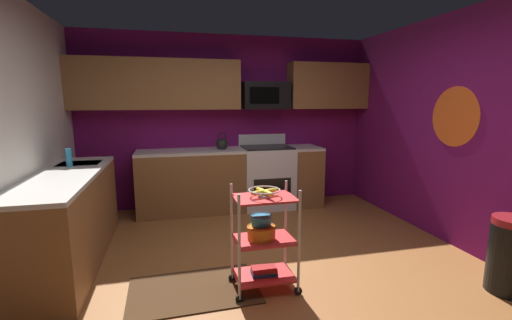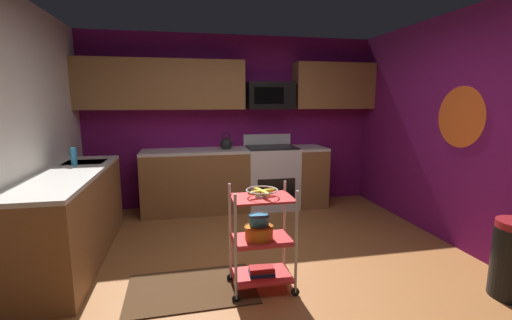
{
  "view_description": "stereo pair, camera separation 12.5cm",
  "coord_description": "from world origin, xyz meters",
  "px_view_note": "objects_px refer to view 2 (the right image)",
  "views": [
    {
      "loc": [
        -0.86,
        -2.93,
        1.63
      ],
      "look_at": [
        -0.06,
        0.34,
        1.05
      ],
      "focal_mm": 24.35,
      "sensor_mm": 36.0,
      "label": 1
    },
    {
      "loc": [
        -0.74,
        -2.96,
        1.63
      ],
      "look_at": [
        -0.06,
        0.34,
        1.05
      ],
      "focal_mm": 24.35,
      "sensor_mm": 36.0,
      "label": 2
    }
  ],
  "objects_px": {
    "oven_range": "(271,176)",
    "kettle": "(226,144)",
    "microwave": "(270,96)",
    "dish_soap_bottle": "(74,157)",
    "rolling_cart": "(262,240)",
    "fruit_bowl": "(262,192)",
    "book_stack": "(262,271)",
    "mixing_bowl_small": "(259,220)",
    "mixing_bowl_large": "(259,232)"
  },
  "relations": [
    {
      "from": "oven_range",
      "to": "kettle",
      "type": "xyz_separation_m",
      "value": [
        -0.68,
        -0.0,
        0.52
      ]
    },
    {
      "from": "microwave",
      "to": "dish_soap_bottle",
      "type": "distance_m",
      "value": 2.79
    },
    {
      "from": "rolling_cart",
      "to": "fruit_bowl",
      "type": "xyz_separation_m",
      "value": [
        0.0,
        0.0,
        0.42
      ]
    },
    {
      "from": "rolling_cart",
      "to": "book_stack",
      "type": "bearing_deg",
      "value": 0.0
    },
    {
      "from": "book_stack",
      "to": "mixing_bowl_small",
      "type": "bearing_deg",
      "value": 114.94
    },
    {
      "from": "microwave",
      "to": "rolling_cart",
      "type": "height_order",
      "value": "microwave"
    },
    {
      "from": "rolling_cart",
      "to": "fruit_bowl",
      "type": "distance_m",
      "value": 0.42
    },
    {
      "from": "oven_range",
      "to": "book_stack",
      "type": "xyz_separation_m",
      "value": [
        -0.66,
        -2.31,
        -0.32
      ]
    },
    {
      "from": "rolling_cart",
      "to": "book_stack",
      "type": "xyz_separation_m",
      "value": [
        0.0,
        0.0,
        -0.29
      ]
    },
    {
      "from": "fruit_bowl",
      "to": "kettle",
      "type": "bearing_deg",
      "value": 90.51
    },
    {
      "from": "oven_range",
      "to": "fruit_bowl",
      "type": "distance_m",
      "value": 2.44
    },
    {
      "from": "mixing_bowl_small",
      "to": "dish_soap_bottle",
      "type": "height_order",
      "value": "dish_soap_bottle"
    },
    {
      "from": "fruit_bowl",
      "to": "dish_soap_bottle",
      "type": "bearing_deg",
      "value": 143.71
    },
    {
      "from": "mixing_bowl_large",
      "to": "dish_soap_bottle",
      "type": "xyz_separation_m",
      "value": [
        -1.8,
        1.34,
        0.5
      ]
    },
    {
      "from": "oven_range",
      "to": "rolling_cart",
      "type": "distance_m",
      "value": 2.41
    },
    {
      "from": "oven_range",
      "to": "rolling_cart",
      "type": "xyz_separation_m",
      "value": [
        -0.66,
        -2.31,
        -0.03
      ]
    },
    {
      "from": "rolling_cart",
      "to": "mixing_bowl_small",
      "type": "distance_m",
      "value": 0.17
    },
    {
      "from": "mixing_bowl_large",
      "to": "kettle",
      "type": "relative_size",
      "value": 0.95
    },
    {
      "from": "microwave",
      "to": "kettle",
      "type": "distance_m",
      "value": 0.99
    },
    {
      "from": "fruit_bowl",
      "to": "mixing_bowl_small",
      "type": "relative_size",
      "value": 1.49
    },
    {
      "from": "microwave",
      "to": "kettle",
      "type": "height_order",
      "value": "microwave"
    },
    {
      "from": "microwave",
      "to": "fruit_bowl",
      "type": "relative_size",
      "value": 2.57
    },
    {
      "from": "oven_range",
      "to": "fruit_bowl",
      "type": "xyz_separation_m",
      "value": [
        -0.66,
        -2.31,
        0.4
      ]
    },
    {
      "from": "microwave",
      "to": "fruit_bowl",
      "type": "height_order",
      "value": "microwave"
    },
    {
      "from": "rolling_cart",
      "to": "mixing_bowl_small",
      "type": "height_order",
      "value": "rolling_cart"
    },
    {
      "from": "dish_soap_bottle",
      "to": "mixing_bowl_large",
      "type": "bearing_deg",
      "value": -36.67
    },
    {
      "from": "book_stack",
      "to": "oven_range",
      "type": "bearing_deg",
      "value": 74.05
    },
    {
      "from": "microwave",
      "to": "mixing_bowl_large",
      "type": "relative_size",
      "value": 2.78
    },
    {
      "from": "microwave",
      "to": "mixing_bowl_large",
      "type": "distance_m",
      "value": 2.78
    },
    {
      "from": "dish_soap_bottle",
      "to": "rolling_cart",
      "type": "bearing_deg",
      "value": -36.29
    },
    {
      "from": "mixing_bowl_large",
      "to": "kettle",
      "type": "height_order",
      "value": "kettle"
    },
    {
      "from": "book_stack",
      "to": "dish_soap_bottle",
      "type": "bearing_deg",
      "value": 143.71
    },
    {
      "from": "oven_range",
      "to": "dish_soap_bottle",
      "type": "relative_size",
      "value": 5.5
    },
    {
      "from": "mixing_bowl_large",
      "to": "mixing_bowl_small",
      "type": "distance_m",
      "value": 0.11
    },
    {
      "from": "mixing_bowl_large",
      "to": "book_stack",
      "type": "relative_size",
      "value": 1.12
    },
    {
      "from": "oven_range",
      "to": "rolling_cart",
      "type": "height_order",
      "value": "oven_range"
    },
    {
      "from": "microwave",
      "to": "dish_soap_bottle",
      "type": "height_order",
      "value": "microwave"
    },
    {
      "from": "book_stack",
      "to": "kettle",
      "type": "relative_size",
      "value": 0.85
    },
    {
      "from": "rolling_cart",
      "to": "mixing_bowl_large",
      "type": "xyz_separation_m",
      "value": [
        -0.02,
        -0.0,
        0.07
      ]
    },
    {
      "from": "book_stack",
      "to": "rolling_cart",
      "type": "bearing_deg",
      "value": 180.0
    },
    {
      "from": "mixing_bowl_small",
      "to": "book_stack",
      "type": "distance_m",
      "value": 0.46
    },
    {
      "from": "book_stack",
      "to": "microwave",
      "type": "bearing_deg",
      "value": 74.71
    },
    {
      "from": "oven_range",
      "to": "mixing_bowl_small",
      "type": "relative_size",
      "value": 6.04
    },
    {
      "from": "fruit_bowl",
      "to": "book_stack",
      "type": "relative_size",
      "value": 1.21
    },
    {
      "from": "mixing_bowl_large",
      "to": "dish_soap_bottle",
      "type": "height_order",
      "value": "dish_soap_bottle"
    },
    {
      "from": "rolling_cart",
      "to": "kettle",
      "type": "bearing_deg",
      "value": 90.51
    },
    {
      "from": "mixing_bowl_large",
      "to": "mixing_bowl_small",
      "type": "relative_size",
      "value": 1.38
    },
    {
      "from": "microwave",
      "to": "rolling_cart",
      "type": "distance_m",
      "value": 2.8
    },
    {
      "from": "fruit_bowl",
      "to": "mixing_bowl_large",
      "type": "relative_size",
      "value": 1.08
    },
    {
      "from": "microwave",
      "to": "mixing_bowl_small",
      "type": "relative_size",
      "value": 3.85
    }
  ]
}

